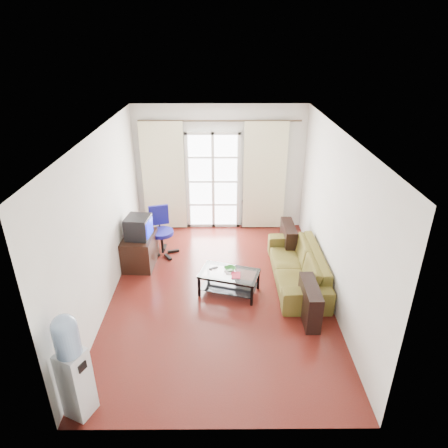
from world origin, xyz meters
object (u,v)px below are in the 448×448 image
at_px(sofa, 297,266).
at_px(crt_tv, 137,227).
at_px(tv_stand, 140,250).
at_px(coffee_table, 229,280).
at_px(water_cooler, 72,365).
at_px(task_chair, 162,241).

height_order(sofa, crt_tv, crt_tv).
bearing_deg(tv_stand, crt_tv, -79.46).
bearing_deg(coffee_table, water_cooler, -126.82).
relative_size(sofa, crt_tv, 4.14).
distance_m(sofa, water_cooler, 4.02).
xyz_separation_m(tv_stand, task_chair, (0.35, 0.40, -0.01)).
xyz_separation_m(sofa, water_cooler, (-2.96, -2.70, 0.42)).
bearing_deg(task_chair, sofa, -37.99).
height_order(sofa, tv_stand, sofa).
relative_size(sofa, water_cooler, 1.49).
relative_size(crt_tv, water_cooler, 0.36).
distance_m(crt_tv, task_chair, 0.75).
bearing_deg(tv_stand, coffee_table, -25.88).
relative_size(coffee_table, water_cooler, 0.78).
height_order(tv_stand, crt_tv, crt_tv).
bearing_deg(water_cooler, sofa, 66.74).
bearing_deg(sofa, tv_stand, -101.82).
bearing_deg(water_cooler, coffee_table, 77.54).
bearing_deg(coffee_table, sofa, 16.33).
relative_size(tv_stand, crt_tv, 1.62).
bearing_deg(task_chair, water_cooler, -113.61).
xyz_separation_m(sofa, crt_tv, (-2.85, 0.55, 0.49)).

